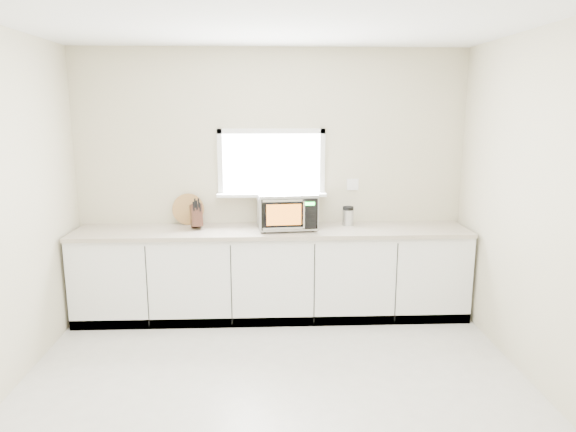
{
  "coord_description": "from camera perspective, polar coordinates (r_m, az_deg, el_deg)",
  "views": [
    {
      "loc": [
        -0.06,
        -3.3,
        2.1
      ],
      "look_at": [
        0.15,
        1.55,
        1.08
      ],
      "focal_mm": 32.0,
      "sensor_mm": 36.0,
      "label": 1
    }
  ],
  "objects": [
    {
      "name": "microwave",
      "position": [
        5.11,
        -0.13,
        0.7
      ],
      "size": [
        0.6,
        0.49,
        0.37
      ],
      "rotation": [
        0.0,
        0.0,
        0.09
      ],
      "color": "black",
      "rests_on": "countertop"
    },
    {
      "name": "ground",
      "position": [
        3.91,
        -1.32,
        -20.63
      ],
      "size": [
        4.0,
        4.0,
        0.0
      ],
      "primitive_type": "plane",
      "color": "beige",
      "rests_on": "ground"
    },
    {
      "name": "knife_block",
      "position": [
        5.2,
        -10.15,
        0.08
      ],
      "size": [
        0.16,
        0.24,
        0.31
      ],
      "rotation": [
        0.0,
        0.0,
        0.28
      ],
      "color": "#422517",
      "rests_on": "countertop"
    },
    {
      "name": "cutting_board",
      "position": [
        5.39,
        -11.03,
        0.76
      ],
      "size": [
        0.32,
        0.08,
        0.32
      ],
      "primitive_type": "cylinder",
      "rotation": [
        1.4,
        0.0,
        0.0
      ],
      "color": "#AF7744",
      "rests_on": "countertop"
    },
    {
      "name": "coffee_grinder",
      "position": [
        5.31,
        6.68,
        0.03
      ],
      "size": [
        0.14,
        0.14,
        0.2
      ],
      "rotation": [
        0.0,
        0.0,
        -0.23
      ],
      "color": "#B4B7BC",
      "rests_on": "countertop"
    },
    {
      "name": "countertop",
      "position": [
        5.13,
        -1.77,
        -1.67
      ],
      "size": [
        3.92,
        0.64,
        0.04
      ],
      "primitive_type": "cube",
      "color": "#B4A795",
      "rests_on": "cabinets"
    },
    {
      "name": "back_wall",
      "position": [
        5.34,
        -1.83,
        3.93
      ],
      "size": [
        4.0,
        0.17,
        2.7
      ],
      "color": "beige",
      "rests_on": "ground"
    },
    {
      "name": "cabinets",
      "position": [
        5.26,
        -1.73,
        -6.52
      ],
      "size": [
        3.92,
        0.6,
        0.88
      ],
      "primitive_type": "cube",
      "color": "white",
      "rests_on": "ground"
    }
  ]
}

